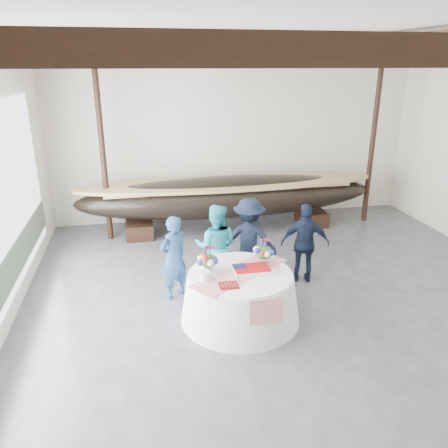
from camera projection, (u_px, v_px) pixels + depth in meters
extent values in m
cube|color=#3D3D42|center=(314.00, 330.00, 7.29)|extent=(10.00, 12.00, 0.01)
cube|color=silver|center=(236.00, 138.00, 12.03)|extent=(10.00, 0.02, 4.50)
cube|color=white|center=(339.00, 38.00, 5.73)|extent=(10.00, 12.00, 0.01)
cube|color=black|center=(376.00, 57.00, 4.90)|extent=(9.80, 0.12, 0.18)
cube|color=black|center=(297.00, 59.00, 7.20)|extent=(9.80, 0.12, 0.18)
cube|color=black|center=(257.00, 60.00, 9.50)|extent=(9.80, 0.12, 0.18)
cube|color=black|center=(338.00, 48.00, 5.77)|extent=(0.15, 11.76, 0.15)
cylinder|color=black|center=(102.00, 150.00, 10.33)|extent=(0.14, 0.14, 4.50)
cylinder|color=black|center=(373.00, 140.00, 11.64)|extent=(0.14, 0.14, 4.50)
cube|color=#596654|center=(4.00, 282.00, 6.98)|extent=(0.02, 7.00, 0.60)
cube|color=black|center=(140.00, 229.00, 11.18)|extent=(0.68, 0.88, 0.39)
cube|color=black|center=(311.00, 217.00, 12.05)|extent=(0.68, 0.88, 0.39)
ellipsoid|color=black|center=(229.00, 196.00, 11.36)|extent=(7.79, 1.56, 1.07)
cube|color=#9E7A4C|center=(229.00, 186.00, 11.26)|extent=(6.24, 1.02, 0.06)
cone|color=white|center=(240.00, 297.00, 7.48)|extent=(2.05, 2.05, 0.85)
cylinder|color=white|center=(241.00, 274.00, 7.33)|extent=(1.74, 1.74, 0.04)
cube|color=red|center=(241.00, 273.00, 7.32)|extent=(1.88, 1.52, 0.01)
cube|color=white|center=(252.00, 270.00, 7.35)|extent=(0.60, 0.40, 0.07)
cylinder|color=white|center=(205.00, 276.00, 7.04)|extent=(0.18, 0.18, 0.16)
cylinder|color=white|center=(206.00, 262.00, 7.49)|extent=(0.18, 0.18, 0.19)
cube|color=#650E09|center=(229.00, 285.00, 6.88)|extent=(0.30, 0.24, 0.03)
cone|color=silver|center=(278.00, 270.00, 7.31)|extent=(0.09, 0.09, 0.12)
imported|color=navy|center=(173.00, 257.00, 8.08)|extent=(0.70, 0.65, 1.61)
imported|color=#22A5B4|center=(216.00, 247.00, 8.43)|extent=(0.99, 0.87, 1.71)
imported|color=black|center=(249.00, 240.00, 8.73)|extent=(1.26, 0.96, 1.73)
imported|color=black|center=(305.00, 243.00, 8.68)|extent=(1.03, 0.64, 1.64)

